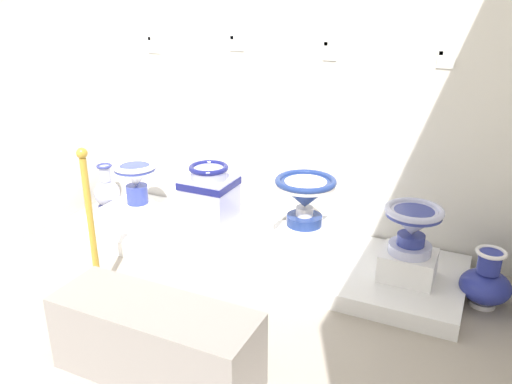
{
  "coord_description": "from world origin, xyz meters",
  "views": [
    {
      "loc": [
        3.15,
        -0.25,
        1.78
      ],
      "look_at": [
        1.74,
        2.74,
        0.49
      ],
      "focal_mm": 36.26,
      "sensor_mm": 36.0,
      "label": 1
    }
  ],
  "objects_px": {
    "antique_toilet_broad_patterned": "(136,179)",
    "antique_toilet_squat_floral": "(305,194)",
    "antique_toilet_tall_cobalt": "(210,198)",
    "decorative_vase_companion": "(107,192)",
    "info_placard_second": "(237,42)",
    "info_placard_fourth": "(446,59)",
    "antique_toilet_slender_white": "(413,224)",
    "plinth_block_broad_patterned": "(139,211)",
    "stanchion_post_near_left": "(95,254)",
    "info_placard_first": "(154,44)",
    "plinth_block_tall_cobalt": "(211,232)",
    "museum_bench": "(156,341)",
    "info_placard_third": "(330,50)",
    "decorative_vase_spare": "(486,283)",
    "plinth_block_squat_floral": "(304,239)",
    "plinth_block_slender_white": "(408,265)"
  },
  "relations": [
    {
      "from": "plinth_block_squat_floral",
      "to": "antique_toilet_slender_white",
      "type": "xyz_separation_m",
      "value": [
        0.7,
        -0.03,
        0.26
      ]
    },
    {
      "from": "plinth_block_broad_patterned",
      "to": "stanchion_post_near_left",
      "type": "bearing_deg",
      "value": -66.55
    },
    {
      "from": "plinth_block_tall_cobalt",
      "to": "decorative_vase_companion",
      "type": "relative_size",
      "value": 0.84
    },
    {
      "from": "antique_toilet_broad_patterned",
      "to": "info_placard_first",
      "type": "bearing_deg",
      "value": 94.22
    },
    {
      "from": "plinth_block_slender_white",
      "to": "info_placard_first",
      "type": "height_order",
      "value": "info_placard_first"
    },
    {
      "from": "antique_toilet_squat_floral",
      "to": "info_placard_first",
      "type": "xyz_separation_m",
      "value": [
        -1.46,
        0.46,
        0.85
      ]
    },
    {
      "from": "museum_bench",
      "to": "info_placard_first",
      "type": "bearing_deg",
      "value": 123.79
    },
    {
      "from": "antique_toilet_tall_cobalt",
      "to": "info_placard_second",
      "type": "relative_size",
      "value": 4.18
    },
    {
      "from": "plinth_block_slender_white",
      "to": "antique_toilet_squat_floral",
      "type": "bearing_deg",
      "value": 177.55
    },
    {
      "from": "museum_bench",
      "to": "info_placard_fourth",
      "type": "bearing_deg",
      "value": 60.98
    },
    {
      "from": "plinth_block_squat_floral",
      "to": "decorative_vase_spare",
      "type": "relative_size",
      "value": 1.07
    },
    {
      "from": "antique_toilet_tall_cobalt",
      "to": "info_placard_fourth",
      "type": "xyz_separation_m",
      "value": [
        1.43,
        0.49,
        0.99
      ]
    },
    {
      "from": "info_placard_first",
      "to": "decorative_vase_companion",
      "type": "bearing_deg",
      "value": -153.54
    },
    {
      "from": "info_placard_first",
      "to": "info_placard_second",
      "type": "xyz_separation_m",
      "value": [
        0.73,
        -0.0,
        0.04
      ]
    },
    {
      "from": "antique_toilet_broad_patterned",
      "to": "antique_toilet_squat_floral",
      "type": "distance_m",
      "value": 1.44
    },
    {
      "from": "decorative_vase_companion",
      "to": "info_placard_second",
      "type": "bearing_deg",
      "value": 10.63
    },
    {
      "from": "info_placard_second",
      "to": "plinth_block_broad_patterned",
      "type": "bearing_deg",
      "value": -150.4
    },
    {
      "from": "plinth_block_broad_patterned",
      "to": "antique_toilet_broad_patterned",
      "type": "relative_size",
      "value": 0.83
    },
    {
      "from": "info_placard_first",
      "to": "info_placard_second",
      "type": "distance_m",
      "value": 0.73
    },
    {
      "from": "plinth_block_broad_patterned",
      "to": "antique_toilet_broad_patterned",
      "type": "height_order",
      "value": "antique_toilet_broad_patterned"
    },
    {
      "from": "antique_toilet_tall_cobalt",
      "to": "antique_toilet_squat_floral",
      "type": "xyz_separation_m",
      "value": [
        0.71,
        0.03,
        0.14
      ]
    },
    {
      "from": "antique_toilet_tall_cobalt",
      "to": "antique_toilet_broad_patterned",
      "type": "bearing_deg",
      "value": 172.85
    },
    {
      "from": "info_placard_third",
      "to": "museum_bench",
      "type": "bearing_deg",
      "value": -97.79
    },
    {
      "from": "plinth_block_broad_patterned",
      "to": "museum_bench",
      "type": "bearing_deg",
      "value": -49.94
    },
    {
      "from": "antique_toilet_broad_patterned",
      "to": "decorative_vase_spare",
      "type": "distance_m",
      "value": 2.59
    },
    {
      "from": "antique_toilet_tall_cobalt",
      "to": "info_placard_first",
      "type": "xyz_separation_m",
      "value": [
        -0.75,
        0.49,
        0.99
      ]
    },
    {
      "from": "stanchion_post_near_left",
      "to": "plinth_block_broad_patterned",
      "type": "bearing_deg",
      "value": 113.45
    },
    {
      "from": "plinth_block_tall_cobalt",
      "to": "antique_toilet_squat_floral",
      "type": "relative_size",
      "value": 0.85
    },
    {
      "from": "decorative_vase_spare",
      "to": "plinth_block_squat_floral",
      "type": "bearing_deg",
      "value": -178.24
    },
    {
      "from": "museum_bench",
      "to": "plinth_block_broad_patterned",
      "type": "bearing_deg",
      "value": 130.06
    },
    {
      "from": "antique_toilet_squat_floral",
      "to": "plinth_block_tall_cobalt",
      "type": "bearing_deg",
      "value": -177.7
    },
    {
      "from": "plinth_block_broad_patterned",
      "to": "stanchion_post_near_left",
      "type": "height_order",
      "value": "stanchion_post_near_left"
    },
    {
      "from": "plinth_block_tall_cobalt",
      "to": "decorative_vase_spare",
      "type": "xyz_separation_m",
      "value": [
        1.86,
        0.06,
        0.02
      ]
    },
    {
      "from": "antique_toilet_tall_cobalt",
      "to": "stanchion_post_near_left",
      "type": "relative_size",
      "value": 0.51
    },
    {
      "from": "info_placard_second",
      "to": "stanchion_post_near_left",
      "type": "distance_m",
      "value": 1.79
    },
    {
      "from": "plinth_block_squat_floral",
      "to": "plinth_block_slender_white",
      "type": "xyz_separation_m",
      "value": [
        0.7,
        -0.03,
        -0.02
      ]
    },
    {
      "from": "decorative_vase_companion",
      "to": "stanchion_post_near_left",
      "type": "bearing_deg",
      "value": -51.92
    },
    {
      "from": "antique_toilet_squat_floral",
      "to": "museum_bench",
      "type": "height_order",
      "value": "antique_toilet_squat_floral"
    },
    {
      "from": "info_placard_fourth",
      "to": "antique_toilet_slender_white",
      "type": "bearing_deg",
      "value": -92.22
    },
    {
      "from": "plinth_block_squat_floral",
      "to": "info_placard_third",
      "type": "height_order",
      "value": "info_placard_third"
    },
    {
      "from": "antique_toilet_broad_patterned",
      "to": "decorative_vase_spare",
      "type": "height_order",
      "value": "antique_toilet_broad_patterned"
    },
    {
      "from": "plinth_block_squat_floral",
      "to": "plinth_block_slender_white",
      "type": "bearing_deg",
      "value": -2.45
    },
    {
      "from": "info_placard_first",
      "to": "decorative_vase_companion",
      "type": "xyz_separation_m",
      "value": [
        -0.44,
        -0.22,
        -1.24
      ]
    },
    {
      "from": "plinth_block_broad_patterned",
      "to": "antique_toilet_tall_cobalt",
      "type": "distance_m",
      "value": 0.78
    },
    {
      "from": "plinth_block_broad_patterned",
      "to": "plinth_block_slender_white",
      "type": "distance_m",
      "value": 2.13
    },
    {
      "from": "antique_toilet_broad_patterned",
      "to": "plinth_block_slender_white",
      "type": "xyz_separation_m",
      "value": [
        2.13,
        -0.09,
        -0.21
      ]
    },
    {
      "from": "plinth_block_broad_patterned",
      "to": "stanchion_post_near_left",
      "type": "distance_m",
      "value": 1.05
    },
    {
      "from": "antique_toilet_slender_white",
      "to": "antique_toilet_tall_cobalt",
      "type": "bearing_deg",
      "value": 179.94
    },
    {
      "from": "antique_toilet_slender_white",
      "to": "museum_bench",
      "type": "height_order",
      "value": "antique_toilet_slender_white"
    },
    {
      "from": "antique_toilet_broad_patterned",
      "to": "museum_bench",
      "type": "height_order",
      "value": "antique_toilet_broad_patterned"
    }
  ]
}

